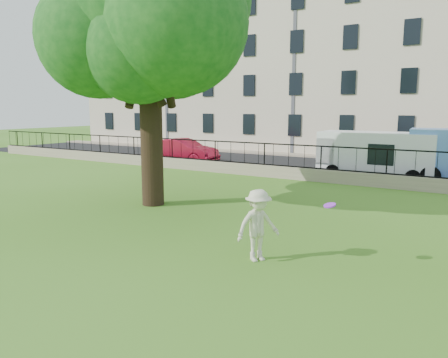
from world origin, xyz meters
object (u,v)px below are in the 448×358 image
Objects in this scene: tree at (147,14)px; frisbee at (330,205)px; white_van at (376,155)px; red_sedan at (183,151)px; man at (258,225)px.

frisbee is (7.63, -2.80, -5.29)m from tree.
tree is 9.69m from frisbee.
white_van is at bearing 61.48° from tree.
white_van reaches higher than red_sedan.
white_van is (12.00, 0.00, 0.39)m from red_sedan.
white_van is (5.63, 10.36, -5.53)m from tree.
red_sedan is at bearing 136.78° from frisbee.
white_van is at bearing -92.10° from red_sedan.
white_van is (-0.50, 13.66, 0.31)m from man.
man is 1.68m from frisbee.
man reaches higher than frisbee.
frisbee is at bearing -20.15° from tree.
red_sedan is at bearing 121.61° from tree.
red_sedan is at bearing 178.14° from white_van.
tree is 9.09m from man.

